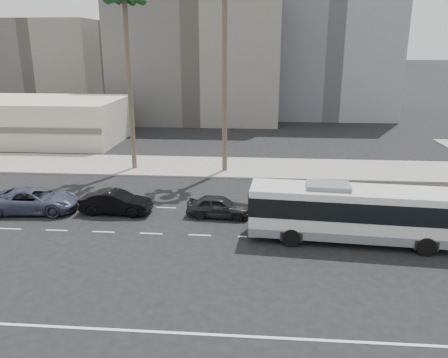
# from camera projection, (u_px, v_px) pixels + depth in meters

# --- Properties ---
(ground) EXTENTS (700.00, 700.00, 0.00)m
(ground) POSITION_uv_depth(u_px,v_px,m) (299.00, 239.00, 26.27)
(ground) COLOR black
(ground) RESTS_ON ground
(sidewalk_north) EXTENTS (120.00, 7.00, 0.15)m
(sidewalk_north) POSITION_uv_depth(u_px,v_px,m) (286.00, 168.00, 41.02)
(sidewalk_north) COLOR gray
(sidewalk_north) RESTS_ON ground
(commercial_low) EXTENTS (22.00, 12.16, 5.00)m
(commercial_low) POSITION_uv_depth(u_px,v_px,m) (29.00, 120.00, 52.64)
(commercial_low) COLOR beige
(commercial_low) RESTS_ON ground
(midrise_beige_west) EXTENTS (24.00, 18.00, 18.00)m
(midrise_beige_west) POSITION_uv_depth(u_px,v_px,m) (199.00, 59.00, 67.48)
(midrise_beige_west) COLOR #5E5C58
(midrise_beige_west) RESTS_ON ground
(midrise_gray_center) EXTENTS (20.00, 20.00, 26.00)m
(midrise_gray_center) POSITION_uv_depth(u_px,v_px,m) (327.00, 33.00, 71.45)
(midrise_gray_center) COLOR slate
(midrise_gray_center) RESTS_ON ground
(midrise_beige_far) EXTENTS (18.00, 16.00, 15.00)m
(midrise_beige_far) POSITION_uv_depth(u_px,v_px,m) (51.00, 67.00, 74.70)
(midrise_beige_far) COLOR #5E5C58
(midrise_beige_far) RESTS_ON ground
(highrise_far) EXTENTS (22.00, 22.00, 60.00)m
(highrise_far) POSITION_uv_depth(u_px,v_px,m) (385.00, 12.00, 260.07)
(highrise_far) COLOR #4D515A
(highrise_far) RESTS_ON ground
(city_bus) EXTENTS (12.19, 3.63, 3.45)m
(city_bus) POSITION_uv_depth(u_px,v_px,m) (354.00, 212.00, 25.47)
(city_bus) COLOR silver
(city_bus) RESTS_ON ground
(car_a) EXTENTS (2.01, 4.39, 1.46)m
(car_a) POSITION_uv_depth(u_px,v_px,m) (219.00, 206.00, 29.47)
(car_a) COLOR black
(car_a) RESTS_ON ground
(car_b) EXTENTS (1.88, 4.86, 1.58)m
(car_b) POSITION_uv_depth(u_px,v_px,m) (116.00, 202.00, 30.02)
(car_b) COLOR black
(car_b) RESTS_ON ground
(car_c) EXTENTS (3.29, 6.25, 1.68)m
(car_c) POSITION_uv_depth(u_px,v_px,m) (34.00, 200.00, 30.30)
(car_c) COLOR #3A4055
(car_c) RESTS_ON ground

